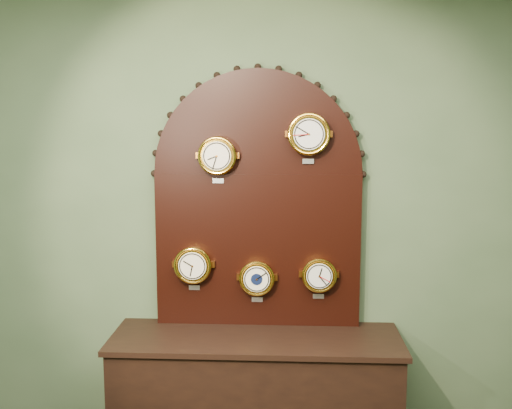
# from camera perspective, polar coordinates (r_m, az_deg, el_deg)

# --- Properties ---
(wall_back) EXTENTS (4.00, 0.00, 4.00)m
(wall_back) POSITION_cam_1_polar(r_m,az_deg,el_deg) (3.56, 0.20, -2.29)
(wall_back) COLOR #4A6142
(wall_back) RESTS_ON ground
(shop_counter) EXTENTS (1.60, 0.50, 0.80)m
(shop_counter) POSITION_cam_1_polar(r_m,az_deg,el_deg) (3.63, -0.02, -18.83)
(shop_counter) COLOR black
(shop_counter) RESTS_ON ground_plane
(display_board) EXTENTS (1.26, 0.06, 1.53)m
(display_board) POSITION_cam_1_polar(r_m,az_deg,el_deg) (3.47, 0.17, 1.23)
(display_board) COLOR black
(display_board) RESTS_ON shop_counter
(roman_clock) EXTENTS (0.22, 0.08, 0.27)m
(roman_clock) POSITION_cam_1_polar(r_m,az_deg,el_deg) (3.41, -3.71, 4.67)
(roman_clock) COLOR gold
(roman_clock) RESTS_ON display_board
(arabic_clock) EXTENTS (0.24, 0.08, 0.29)m
(arabic_clock) POSITION_cam_1_polar(r_m,az_deg,el_deg) (3.38, 5.06, 6.71)
(arabic_clock) COLOR gold
(arabic_clock) RESTS_ON display_board
(hygrometer) EXTENTS (0.22, 0.08, 0.27)m
(hygrometer) POSITION_cam_1_polar(r_m,az_deg,el_deg) (3.52, -6.02, -5.74)
(hygrometer) COLOR gold
(hygrometer) RESTS_ON display_board
(barometer) EXTENTS (0.21, 0.08, 0.26)m
(barometer) POSITION_cam_1_polar(r_m,az_deg,el_deg) (3.50, 0.09, -7.01)
(barometer) COLOR gold
(barometer) RESTS_ON display_board
(tide_clock) EXTENTS (0.20, 0.08, 0.25)m
(tide_clock) POSITION_cam_1_polar(r_m,az_deg,el_deg) (3.50, 6.04, -6.69)
(tide_clock) COLOR gold
(tide_clock) RESTS_ON display_board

